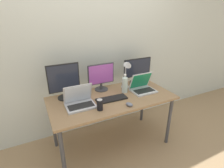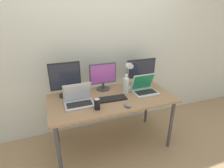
{
  "view_description": "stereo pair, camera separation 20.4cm",
  "coord_description": "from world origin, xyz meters",
  "px_view_note": "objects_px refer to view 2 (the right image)",
  "views": [
    {
      "loc": [
        -0.86,
        -1.75,
        1.75
      ],
      "look_at": [
        0.0,
        0.0,
        0.92
      ],
      "focal_mm": 28.0,
      "sensor_mm": 36.0,
      "label": 1
    },
    {
      "loc": [
        -0.67,
        -1.83,
        1.75
      ],
      "look_at": [
        0.0,
        0.0,
        0.92
      ],
      "focal_mm": 28.0,
      "sensor_mm": 36.0,
      "label": 2
    }
  ],
  "objects_px": {
    "monitor_left": "(65,79)",
    "water_bottle": "(126,85)",
    "monitor_right": "(141,71)",
    "keyboard_main": "(111,99)",
    "monitor_center": "(103,76)",
    "soda_can_near_keyboard": "(97,104)",
    "work_desk": "(112,102)",
    "mouse_by_keyboard": "(127,105)",
    "desk_lamp": "(129,70)",
    "laptop_silver": "(78,99)",
    "laptop_secondary": "(144,88)"
  },
  "relations": [
    {
      "from": "monitor_right",
      "to": "mouse_by_keyboard",
      "type": "distance_m",
      "value": 0.74
    },
    {
      "from": "work_desk",
      "to": "water_bottle",
      "type": "distance_m",
      "value": 0.29
    },
    {
      "from": "mouse_by_keyboard",
      "to": "desk_lamp",
      "type": "relative_size",
      "value": 0.22
    },
    {
      "from": "monitor_right",
      "to": "mouse_by_keyboard",
      "type": "relative_size",
      "value": 4.89
    },
    {
      "from": "water_bottle",
      "to": "soda_can_near_keyboard",
      "type": "bearing_deg",
      "value": -149.67
    },
    {
      "from": "monitor_left",
      "to": "desk_lamp",
      "type": "xyz_separation_m",
      "value": [
        0.83,
        -0.08,
        0.05
      ]
    },
    {
      "from": "monitor_left",
      "to": "water_bottle",
      "type": "xyz_separation_m",
      "value": [
        0.74,
        -0.18,
        -0.11
      ]
    },
    {
      "from": "work_desk",
      "to": "soda_can_near_keyboard",
      "type": "bearing_deg",
      "value": -139.82
    },
    {
      "from": "work_desk",
      "to": "monitor_center",
      "type": "distance_m",
      "value": 0.38
    },
    {
      "from": "water_bottle",
      "to": "desk_lamp",
      "type": "relative_size",
      "value": 0.61
    },
    {
      "from": "monitor_center",
      "to": "water_bottle",
      "type": "bearing_deg",
      "value": -40.06
    },
    {
      "from": "mouse_by_keyboard",
      "to": "water_bottle",
      "type": "distance_m",
      "value": 0.38
    },
    {
      "from": "mouse_by_keyboard",
      "to": "desk_lamp",
      "type": "bearing_deg",
      "value": 43.67
    },
    {
      "from": "water_bottle",
      "to": "desk_lamp",
      "type": "distance_m",
      "value": 0.21
    },
    {
      "from": "monitor_right",
      "to": "water_bottle",
      "type": "distance_m",
      "value": 0.4
    },
    {
      "from": "mouse_by_keyboard",
      "to": "desk_lamp",
      "type": "distance_m",
      "value": 0.55
    },
    {
      "from": "monitor_left",
      "to": "monitor_center",
      "type": "relative_size",
      "value": 1.19
    },
    {
      "from": "mouse_by_keyboard",
      "to": "water_bottle",
      "type": "height_order",
      "value": "water_bottle"
    },
    {
      "from": "work_desk",
      "to": "soda_can_near_keyboard",
      "type": "relative_size",
      "value": 12.27
    },
    {
      "from": "monitor_left",
      "to": "laptop_silver",
      "type": "bearing_deg",
      "value": -68.78
    },
    {
      "from": "work_desk",
      "to": "monitor_left",
      "type": "relative_size",
      "value": 3.55
    },
    {
      "from": "monitor_center",
      "to": "desk_lamp",
      "type": "distance_m",
      "value": 0.36
    },
    {
      "from": "monitor_center",
      "to": "water_bottle",
      "type": "xyz_separation_m",
      "value": [
        0.25,
        -0.21,
        -0.08
      ]
    },
    {
      "from": "monitor_right",
      "to": "keyboard_main",
      "type": "height_order",
      "value": "monitor_right"
    },
    {
      "from": "mouse_by_keyboard",
      "to": "water_bottle",
      "type": "bearing_deg",
      "value": 49.12
    },
    {
      "from": "monitor_left",
      "to": "monitor_right",
      "type": "xyz_separation_m",
      "value": [
        1.07,
        0.03,
        -0.03
      ]
    },
    {
      "from": "monitor_left",
      "to": "monitor_right",
      "type": "bearing_deg",
      "value": 1.73
    },
    {
      "from": "laptop_secondary",
      "to": "mouse_by_keyboard",
      "type": "bearing_deg",
      "value": -143.4
    },
    {
      "from": "monitor_right",
      "to": "laptop_secondary",
      "type": "distance_m",
      "value": 0.33
    },
    {
      "from": "work_desk",
      "to": "mouse_by_keyboard",
      "type": "distance_m",
      "value": 0.3
    },
    {
      "from": "monitor_center",
      "to": "soda_can_near_keyboard",
      "type": "height_order",
      "value": "monitor_center"
    },
    {
      "from": "monitor_right",
      "to": "laptop_secondary",
      "type": "xyz_separation_m",
      "value": [
        -0.1,
        -0.28,
        -0.14
      ]
    },
    {
      "from": "mouse_by_keyboard",
      "to": "monitor_center",
      "type": "bearing_deg",
      "value": 82.15
    },
    {
      "from": "monitor_right",
      "to": "work_desk",
      "type": "bearing_deg",
      "value": -153.63
    },
    {
      "from": "monitor_center",
      "to": "mouse_by_keyboard",
      "type": "height_order",
      "value": "monitor_center"
    },
    {
      "from": "monitor_right",
      "to": "laptop_secondary",
      "type": "height_order",
      "value": "monitor_right"
    },
    {
      "from": "work_desk",
      "to": "keyboard_main",
      "type": "height_order",
      "value": "keyboard_main"
    },
    {
      "from": "monitor_left",
      "to": "soda_can_near_keyboard",
      "type": "xyz_separation_m",
      "value": [
        0.27,
        -0.45,
        -0.17
      ]
    },
    {
      "from": "laptop_secondary",
      "to": "water_bottle",
      "type": "distance_m",
      "value": 0.25
    },
    {
      "from": "water_bottle",
      "to": "desk_lamp",
      "type": "xyz_separation_m",
      "value": [
        0.09,
        0.09,
        0.16
      ]
    },
    {
      "from": "work_desk",
      "to": "mouse_by_keyboard",
      "type": "xyz_separation_m",
      "value": [
        0.08,
        -0.28,
        0.09
      ]
    },
    {
      "from": "work_desk",
      "to": "mouse_by_keyboard",
      "type": "height_order",
      "value": "mouse_by_keyboard"
    },
    {
      "from": "monitor_center",
      "to": "keyboard_main",
      "type": "distance_m",
      "value": 0.37
    },
    {
      "from": "mouse_by_keyboard",
      "to": "monitor_left",
      "type": "bearing_deg",
      "value": 120.0
    },
    {
      "from": "work_desk",
      "to": "laptop_silver",
      "type": "xyz_separation_m",
      "value": [
        -0.42,
        -0.02,
        0.12
      ]
    },
    {
      "from": "water_bottle",
      "to": "work_desk",
      "type": "bearing_deg",
      "value": -164.08
    },
    {
      "from": "laptop_secondary",
      "to": "keyboard_main",
      "type": "relative_size",
      "value": 0.82
    },
    {
      "from": "monitor_center",
      "to": "laptop_secondary",
      "type": "xyz_separation_m",
      "value": [
        0.48,
        -0.28,
        -0.14
      ]
    },
    {
      "from": "monitor_right",
      "to": "mouse_by_keyboard",
      "type": "height_order",
      "value": "monitor_right"
    },
    {
      "from": "mouse_by_keyboard",
      "to": "monitor_right",
      "type": "bearing_deg",
      "value": 30.42
    }
  ]
}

